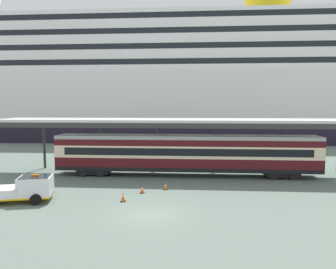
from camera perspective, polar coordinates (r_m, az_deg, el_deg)
name	(u,v)px	position (r m, az deg, el deg)	size (l,w,h in m)	color
ground_plane	(149,214)	(21.50, -3.43, -14.08)	(400.00, 400.00, 0.00)	slate
cruise_ship	(213,83)	(68.03, 8.13, 9.05)	(170.37, 22.43, 34.49)	black
platform_canopy	(186,122)	(32.03, 3.29, 2.26)	(38.33, 5.32, 5.69)	silver
train_carriage	(186,153)	(31.91, 3.25, -3.34)	(25.96, 2.81, 4.11)	black
service_truck	(22,189)	(26.06, -24.67, -8.81)	(5.54, 3.22, 2.02)	white
traffic_cone_near	(166,186)	(27.16, -0.44, -9.24)	(0.36, 0.36, 0.61)	black
traffic_cone_mid	(142,189)	(26.26, -4.65, -9.78)	(0.36, 0.36, 0.60)	black
traffic_cone_far	(123,197)	(24.20, -8.07, -11.01)	(0.36, 0.36, 0.71)	black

